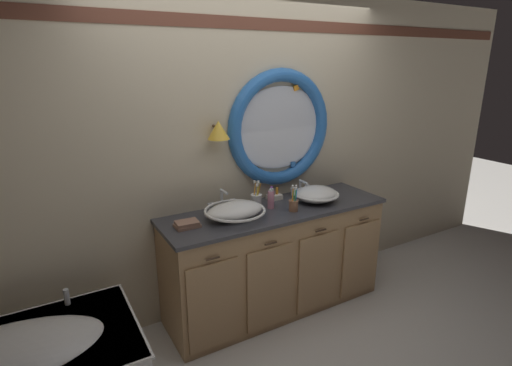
# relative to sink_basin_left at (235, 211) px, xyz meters

# --- Properties ---
(ground_plane) EXTENTS (14.00, 14.00, 0.00)m
(ground_plane) POSITION_rel_sink_basin_left_xyz_m (0.28, -0.24, -0.97)
(ground_plane) COLOR silver
(back_wall_assembly) EXTENTS (6.40, 0.26, 2.60)m
(back_wall_assembly) POSITION_rel_sink_basin_left_xyz_m (0.31, 0.34, 0.35)
(back_wall_assembly) COLOR beige
(back_wall_assembly) RESTS_ON ground_plane
(vanity_counter) EXTENTS (1.89, 0.60, 0.91)m
(vanity_counter) POSITION_rel_sink_basin_left_xyz_m (0.39, 0.03, -0.52)
(vanity_counter) COLOR tan
(vanity_counter) RESTS_ON ground_plane
(sink_basin_left) EXTENTS (0.47, 0.47, 0.12)m
(sink_basin_left) POSITION_rel_sink_basin_left_xyz_m (0.00, 0.00, 0.00)
(sink_basin_left) COLOR white
(sink_basin_left) RESTS_ON vanity_counter
(sink_basin_right) EXTENTS (0.38, 0.38, 0.13)m
(sink_basin_right) POSITION_rel_sink_basin_left_xyz_m (0.77, 0.00, 0.00)
(sink_basin_right) COLOR white
(sink_basin_right) RESTS_ON vanity_counter
(faucet_set_left) EXTENTS (0.24, 0.13, 0.17)m
(faucet_set_left) POSITION_rel_sink_basin_left_xyz_m (0.00, 0.22, 0.00)
(faucet_set_left) COLOR silver
(faucet_set_left) RESTS_ON vanity_counter
(faucet_set_right) EXTENTS (0.20, 0.12, 0.13)m
(faucet_set_right) POSITION_rel_sink_basin_left_xyz_m (0.77, 0.22, -0.01)
(faucet_set_right) COLOR silver
(faucet_set_right) RESTS_ON vanity_counter
(toothbrush_holder_left) EXTENTS (0.10, 0.10, 0.22)m
(toothbrush_holder_left) POSITION_rel_sink_basin_left_xyz_m (0.28, 0.16, -0.01)
(toothbrush_holder_left) COLOR white
(toothbrush_holder_left) RESTS_ON vanity_counter
(toothbrush_holder_right) EXTENTS (0.08, 0.08, 0.22)m
(toothbrush_holder_right) POSITION_rel_sink_basin_left_xyz_m (0.47, -0.09, -0.01)
(toothbrush_holder_right) COLOR #996647
(toothbrush_holder_right) RESTS_ON vanity_counter
(soap_dispenser) EXTENTS (0.05, 0.06, 0.17)m
(soap_dispenser) POSITION_rel_sink_basin_left_xyz_m (0.35, 0.05, 0.01)
(soap_dispenser) COLOR pink
(soap_dispenser) RESTS_ON vanity_counter
(folded_hand_towel) EXTENTS (0.17, 0.13, 0.04)m
(folded_hand_towel) POSITION_rel_sink_basin_left_xyz_m (-0.37, 0.03, -0.04)
(folded_hand_towel) COLOR #936B56
(folded_hand_towel) RESTS_ON vanity_counter
(toiletry_basket) EXTENTS (0.12, 0.10, 0.12)m
(toiletry_basket) POSITION_rel_sink_basin_left_xyz_m (0.50, 0.22, -0.03)
(toiletry_basket) COLOR beige
(toiletry_basket) RESTS_ON vanity_counter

